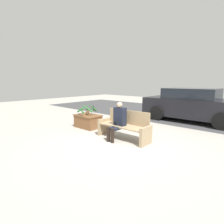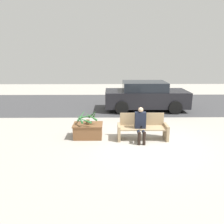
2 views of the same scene
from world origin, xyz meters
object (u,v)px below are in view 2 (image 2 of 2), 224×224
(bench, at_px, (142,128))
(person_seated, at_px, (141,123))
(parked_car, at_px, (146,96))
(potted_plant, at_px, (87,117))
(planter_box, at_px, (88,130))

(bench, distance_m, person_seated, 0.33)
(parked_car, bearing_deg, potted_plant, -124.27)
(potted_plant, bearing_deg, person_seated, -10.29)
(planter_box, relative_size, parked_car, 0.24)
(person_seated, bearing_deg, potted_plant, 169.71)
(person_seated, bearing_deg, bench, 63.92)
(bench, relative_size, parked_car, 0.41)
(bench, distance_m, planter_box, 1.99)
(potted_plant, bearing_deg, planter_box, -33.50)
(bench, height_order, parked_car, parked_car)
(planter_box, height_order, parked_car, parked_car)
(person_seated, height_order, parked_car, parked_car)
(planter_box, xyz_separation_m, potted_plant, (-0.01, 0.01, 0.50))
(person_seated, xyz_separation_m, parked_car, (0.87, 4.40, 0.12))
(potted_plant, xyz_separation_m, parked_car, (2.76, 4.05, -0.01))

